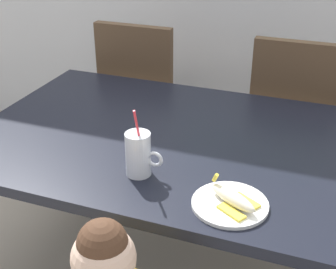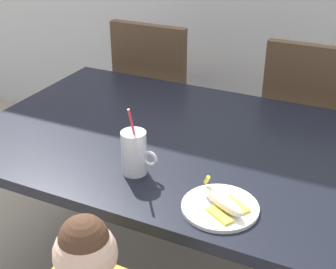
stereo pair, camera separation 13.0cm
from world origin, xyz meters
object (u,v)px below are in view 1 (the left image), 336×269
Objects in this scene: dining_chair_right at (293,116)px; milk_cup at (139,156)px; dining_table at (171,154)px; peeled_banana at (233,199)px; dining_chair_left at (144,94)px; snack_plate at (230,204)px.

dining_chair_right is 3.86× the size of milk_cup.
milk_cup reaches higher than dining_table.
dining_chair_left is at bearing 124.62° from peeled_banana.
milk_cup is 1.48× the size of peeled_banana.
milk_cup reaches higher than snack_plate.
dining_chair_right is (0.83, 0.00, 0.00)m from dining_chair_left.
dining_table is 6.08× the size of milk_cup.
milk_cup is 0.34m from snack_plate.
peeled_banana is (0.01, -0.00, 0.03)m from snack_plate.
dining_table is 0.33m from milk_cup.
dining_table is 0.49m from snack_plate.
snack_plate is (-0.07, -1.10, 0.19)m from dining_chair_right.
peeled_banana is at bearing -25.57° from snack_plate.
peeled_banana is at bearing -48.09° from dining_table.
snack_plate is (0.32, -0.36, 0.09)m from dining_table.
snack_plate is at bearing 86.17° from dining_chair_right.
dining_table is at bearing 62.20° from dining_chair_right.
dining_chair_left reaches higher than dining_table.
peeled_banana is (-0.06, -1.11, 0.21)m from dining_chair_right.
milk_cup is 0.34m from peeled_banana.
snack_plate is at bearing -48.55° from dining_table.
snack_plate is 0.03m from peeled_banana.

